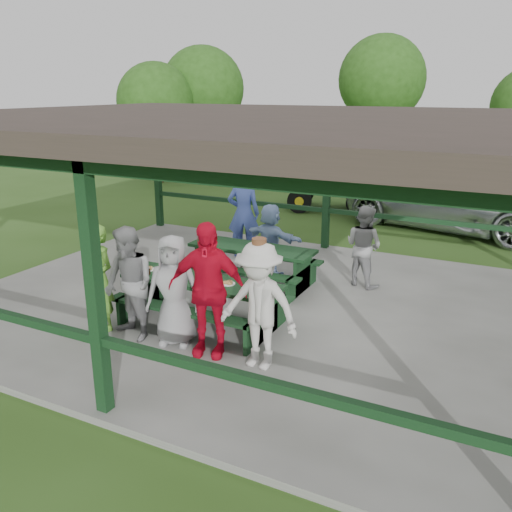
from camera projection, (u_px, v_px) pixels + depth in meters
The scene contains 19 objects.
ground at pixel (252, 306), 9.68m from camera, with size 90.00×90.00×0.00m, color #2D4E18.
concrete_slab at pixel (252, 304), 9.67m from camera, with size 10.00×8.00×0.10m, color slate.
pavilion_structure at pixel (252, 124), 8.74m from camera, with size 10.60×8.60×3.24m.
picnic_table_near at pixel (202, 295), 8.61m from camera, with size 2.64×1.39×0.75m.
picnic_table_far at pixel (252, 260), 10.37m from camera, with size 2.43×1.39×0.75m.
table_setting at pixel (201, 276), 8.58m from camera, with size 2.36×0.45×0.10m.
contestant_green at pixel (99, 279), 8.31m from camera, with size 0.61×0.40×1.67m, color #4E8627.
contestant_grey_left at pixel (129, 284), 7.99m from camera, with size 0.84×0.65×1.72m, color gray.
contestant_grey_mid at pixel (174, 291), 7.84m from camera, with size 0.81×0.53×1.65m, color gray.
contestant_red at pixel (207, 290), 7.49m from camera, with size 1.13×0.47×1.93m, color red.
contestant_white_fedora at pixel (259, 306), 7.16m from camera, with size 1.15×0.69×1.81m.
spectator_lblue at pixel (270, 239), 10.87m from camera, with size 1.34×0.43×1.45m, color #88A5D3.
spectator_blue at pixel (244, 214), 11.96m from camera, with size 0.71×0.47×1.95m, color #4459B1.
spectator_grey at pixel (364, 246), 10.22m from camera, with size 0.76×0.59×1.56m, color gray.
pickup_truck at pixel (460, 199), 14.73m from camera, with size 2.75×5.96×1.66m, color silver.
farm_trailer at pixel (330, 188), 17.25m from camera, with size 3.87×2.39×1.35m.
tree_far_left at pixel (203, 89), 22.81m from camera, with size 3.48×3.48×5.44m.
tree_left at pixel (382, 79), 24.17m from camera, with size 3.86×3.86×6.03m.
tree_edge_left at pixel (155, 102), 21.39m from camera, with size 3.03×3.03×4.73m.
Camera 1 is at (4.10, -7.98, 3.74)m, focal length 38.00 mm.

